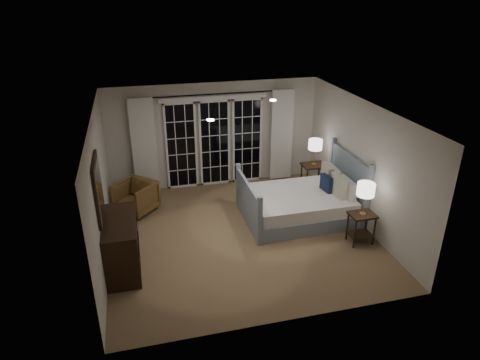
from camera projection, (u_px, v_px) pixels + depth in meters
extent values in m
plane|color=#8B6E4B|center=(240.00, 234.00, 8.46)|extent=(5.00, 5.00, 0.00)
plane|color=white|center=(240.00, 111.00, 7.43)|extent=(5.00, 5.00, 0.00)
cube|color=beige|center=(100.00, 191.00, 7.38)|extent=(0.02, 5.00, 2.50)
cube|color=beige|center=(362.00, 164.00, 8.50)|extent=(0.02, 5.00, 2.50)
cube|color=beige|center=(214.00, 135.00, 10.15)|extent=(5.00, 0.02, 2.50)
cube|color=beige|center=(286.00, 249.00, 5.74)|extent=(5.00, 0.02, 2.50)
cube|color=black|center=(181.00, 146.00, 10.03)|extent=(0.66, 0.02, 2.02)
cube|color=black|center=(215.00, 143.00, 10.21)|extent=(0.66, 0.02, 2.02)
cube|color=black|center=(247.00, 141.00, 10.39)|extent=(0.66, 0.02, 2.02)
cube|color=white|center=(214.00, 98.00, 9.74)|extent=(2.50, 0.04, 0.10)
cylinder|color=black|center=(214.00, 94.00, 9.65)|extent=(3.50, 0.03, 0.03)
cube|color=white|center=(144.00, 146.00, 9.72)|extent=(0.55, 0.10, 2.25)
cube|color=white|center=(281.00, 135.00, 10.46)|extent=(0.55, 0.10, 2.25)
cylinder|color=white|center=(273.00, 100.00, 8.14)|extent=(0.12, 0.12, 0.01)
cylinder|color=white|center=(211.00, 120.00, 6.94)|extent=(0.12, 0.12, 0.01)
cube|color=#8899A5|center=(298.00, 211.00, 9.01)|extent=(2.07, 1.62, 0.30)
cube|color=silver|center=(299.00, 199.00, 8.90)|extent=(2.01, 1.56, 0.25)
cube|color=#8899A5|center=(348.00, 184.00, 9.05)|extent=(0.06, 1.62, 1.31)
cube|color=#8899A5|center=(248.00, 204.00, 8.64)|extent=(0.06, 1.62, 0.91)
cube|color=silver|center=(347.00, 188.00, 8.69)|extent=(0.14, 0.60, 0.36)
cube|color=silver|center=(333.00, 175.00, 9.25)|extent=(0.14, 0.60, 0.36)
cube|color=beige|center=(339.00, 186.00, 8.67)|extent=(0.16, 0.46, 0.45)
cube|color=beige|center=(327.00, 175.00, 9.16)|extent=(0.16, 0.46, 0.45)
cube|color=#15203B|center=(326.00, 183.00, 8.91)|extent=(0.15, 0.35, 0.34)
cube|color=black|center=(362.00, 215.00, 7.95)|extent=(0.47, 0.37, 0.04)
cube|color=black|center=(360.00, 234.00, 8.13)|extent=(0.43, 0.34, 0.03)
cylinder|color=black|center=(355.00, 234.00, 7.90)|extent=(0.04, 0.04, 0.58)
cylinder|color=black|center=(374.00, 231.00, 7.99)|extent=(0.04, 0.04, 0.58)
cylinder|color=black|center=(347.00, 226.00, 8.17)|extent=(0.04, 0.04, 0.58)
cylinder|color=black|center=(366.00, 224.00, 8.25)|extent=(0.04, 0.04, 0.58)
cube|color=black|center=(314.00, 165.00, 9.95)|extent=(0.53, 0.43, 0.04)
cube|color=black|center=(312.00, 184.00, 10.14)|extent=(0.49, 0.38, 0.03)
cylinder|color=black|center=(307.00, 183.00, 9.89)|extent=(0.04, 0.04, 0.66)
cylinder|color=black|center=(325.00, 181.00, 9.99)|extent=(0.04, 0.04, 0.66)
cylinder|color=black|center=(301.00, 177.00, 10.19)|extent=(0.04, 0.04, 0.66)
cylinder|color=black|center=(319.00, 175.00, 10.29)|extent=(0.04, 0.04, 0.66)
cylinder|color=tan|center=(363.00, 213.00, 7.94)|extent=(0.12, 0.12, 0.02)
cylinder|color=tan|center=(364.00, 204.00, 7.86)|extent=(0.02, 0.02, 0.37)
cylinder|color=white|center=(366.00, 189.00, 7.74)|extent=(0.32, 0.32, 0.24)
cylinder|color=tan|center=(314.00, 164.00, 9.93)|extent=(0.12, 0.12, 0.02)
cylinder|color=tan|center=(314.00, 157.00, 9.86)|extent=(0.02, 0.02, 0.36)
cylinder|color=white|center=(315.00, 144.00, 9.73)|extent=(0.32, 0.32, 0.23)
imported|color=brown|center=(136.00, 197.00, 9.16)|extent=(1.06, 1.06, 0.69)
cube|color=black|center=(121.00, 245.00, 7.25)|extent=(0.55, 1.33, 0.94)
cube|color=black|center=(139.00, 250.00, 7.38)|extent=(0.01, 1.31, 0.01)
cube|color=black|center=(138.00, 235.00, 7.25)|extent=(0.01, 1.31, 0.01)
cube|color=black|center=(98.00, 189.00, 6.75)|extent=(0.04, 0.85, 1.00)
cube|color=white|center=(100.00, 189.00, 6.76)|extent=(0.01, 0.73, 0.88)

